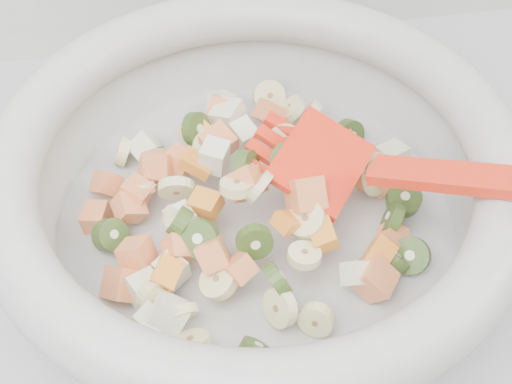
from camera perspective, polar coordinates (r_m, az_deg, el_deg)
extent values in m
cylinder|color=#B6B6B3|center=(0.55, 0.00, -2.65)|extent=(0.31, 0.31, 0.02)
torus|color=#B6B6B3|center=(0.49, 0.00, 2.59)|extent=(0.38, 0.38, 0.04)
cylinder|color=#CBBE87|center=(0.50, 4.11, -2.27)|extent=(0.04, 0.04, 0.03)
cylinder|color=#CBBE87|center=(0.50, -6.13, -2.07)|extent=(0.03, 0.03, 0.02)
cylinder|color=#CBBE87|center=(0.48, 1.94, -9.21)|extent=(0.03, 0.04, 0.04)
cylinder|color=#CBBE87|center=(0.48, 3.89, -5.07)|extent=(0.03, 0.03, 0.01)
cylinder|color=#CBBE87|center=(0.54, -9.22, 0.19)|extent=(0.03, 0.03, 0.03)
cylinder|color=#CBBE87|center=(0.60, 4.36, 6.22)|extent=(0.03, 0.03, 0.03)
cylinder|color=#CBBE87|center=(0.50, -1.56, 0.43)|extent=(0.03, 0.03, 0.02)
cylinder|color=#CBBE87|center=(0.50, 0.24, 0.40)|extent=(0.03, 0.03, 0.03)
cylinder|color=#CBBE87|center=(0.55, 9.38, 0.82)|extent=(0.02, 0.03, 0.03)
cylinder|color=#CBBE87|center=(0.54, 3.87, 3.58)|extent=(0.03, 0.03, 0.03)
cylinder|color=#CBBE87|center=(0.58, -10.56, 3.22)|extent=(0.02, 0.03, 0.03)
cylinder|color=#CBBE87|center=(0.47, -5.18, -11.90)|extent=(0.03, 0.03, 0.02)
cylinder|color=#CBBE87|center=(0.56, 9.93, 2.00)|extent=(0.02, 0.03, 0.03)
cylinder|color=#CBBE87|center=(0.48, -2.99, -7.08)|extent=(0.04, 0.04, 0.03)
cylinder|color=#CBBE87|center=(0.62, 1.03, 7.65)|extent=(0.03, 0.03, 0.03)
cylinder|color=#CBBE87|center=(0.48, 4.86, -10.15)|extent=(0.03, 0.02, 0.03)
cylinder|color=#CBBE87|center=(0.54, 2.29, 4.14)|extent=(0.03, 0.02, 0.03)
cylinder|color=#CBBE87|center=(0.48, -5.92, -9.62)|extent=(0.03, 0.02, 0.03)
cylinder|color=#CBBE87|center=(0.49, -8.16, -8.21)|extent=(0.03, 0.03, 0.03)
cylinder|color=#CBBE87|center=(0.56, -3.75, 3.80)|extent=(0.04, 0.04, 0.02)
cylinder|color=#CBBE87|center=(0.60, 2.84, 6.65)|extent=(0.03, 0.03, 0.03)
cylinder|color=#CBBE87|center=(0.52, -6.39, 0.27)|extent=(0.04, 0.01, 0.04)
cylinder|color=#CBBE87|center=(0.60, 2.02, 6.11)|extent=(0.03, 0.01, 0.03)
cube|color=#FFAB50|center=(0.49, -3.46, -5.03)|extent=(0.03, 0.03, 0.03)
cube|color=#FFAB50|center=(0.50, -9.54, -4.86)|extent=(0.03, 0.03, 0.03)
cube|color=#FFAB50|center=(0.56, 9.69, 1.35)|extent=(0.04, 0.04, 0.03)
cube|color=#FFAB50|center=(0.50, -6.15, -4.53)|extent=(0.03, 0.02, 0.03)
cube|color=#FFAB50|center=(0.60, 1.09, 6.30)|extent=(0.03, 0.03, 0.03)
cube|color=#FFAB50|center=(0.53, -10.09, -1.23)|extent=(0.03, 0.03, 0.03)
cube|color=#FFAB50|center=(0.54, -9.66, -0.28)|extent=(0.03, 0.03, 0.03)
cube|color=#FFAB50|center=(0.56, -8.05, 1.84)|extent=(0.03, 0.03, 0.04)
cube|color=#FFAB50|center=(0.55, -6.23, 2.38)|extent=(0.03, 0.03, 0.03)
cube|color=#FFAB50|center=(0.60, -2.87, 6.66)|extent=(0.03, 0.03, 0.03)
cube|color=#FFAB50|center=(0.52, 10.87, -3.69)|extent=(0.03, 0.02, 0.02)
cube|color=#FFAB50|center=(0.56, 6.63, 3.89)|extent=(0.03, 0.03, 0.03)
cube|color=#FFAB50|center=(0.50, -0.84, 0.66)|extent=(0.03, 0.03, 0.03)
cube|color=#FFAB50|center=(0.50, 3.97, -0.22)|extent=(0.03, 0.04, 0.04)
cube|color=#FFAB50|center=(0.55, -7.56, 2.23)|extent=(0.03, 0.04, 0.03)
cube|color=#FFAB50|center=(0.54, -12.61, -2.12)|extent=(0.02, 0.02, 0.02)
cube|color=#FFAB50|center=(0.56, -11.88, 0.60)|extent=(0.03, 0.03, 0.03)
cube|color=#FFAB50|center=(0.58, 5.10, 4.40)|extent=(0.03, 0.04, 0.03)
cube|color=#FFAB50|center=(0.50, -10.44, -7.30)|extent=(0.04, 0.04, 0.04)
cube|color=#FFAB50|center=(0.56, -3.03, 4.00)|extent=(0.03, 0.04, 0.03)
cube|color=#FFAB50|center=(0.48, -1.29, -6.15)|extent=(0.03, 0.03, 0.03)
cube|color=#FFAB50|center=(0.50, 9.41, -6.87)|extent=(0.04, 0.04, 0.03)
cylinder|color=#588A2E|center=(0.53, -11.58, -3.39)|extent=(0.03, 0.04, 0.03)
cylinder|color=#588A2E|center=(0.57, -4.81, 5.04)|extent=(0.03, 0.04, 0.03)
cylinder|color=#588A2E|center=(0.49, -4.55, -3.73)|extent=(0.04, 0.04, 0.03)
cylinder|color=#588A2E|center=(0.52, 12.30, -5.00)|extent=(0.04, 0.03, 0.03)
cylinder|color=#588A2E|center=(0.55, 11.74, -0.58)|extent=(0.04, 0.04, 0.02)
cylinder|color=#588A2E|center=(0.51, -0.78, 1.89)|extent=(0.03, 0.04, 0.04)
cylinder|color=#588A2E|center=(0.47, -0.11, -12.73)|extent=(0.03, 0.03, 0.03)
cylinder|color=#588A2E|center=(0.52, 10.87, -2.08)|extent=(0.02, 0.03, 0.03)
cylinder|color=#588A2E|center=(0.49, -0.12, -4.01)|extent=(0.03, 0.02, 0.04)
cylinder|color=#588A2E|center=(0.52, 2.58, 2.57)|extent=(0.03, 0.03, 0.02)
cylinder|color=#588A2E|center=(0.47, 1.68, -6.98)|extent=(0.02, 0.03, 0.03)
cylinder|color=#588A2E|center=(0.52, 10.81, -5.35)|extent=(0.03, 0.04, 0.04)
cylinder|color=#588A2E|center=(0.50, -6.12, -2.41)|extent=(0.03, 0.03, 0.03)
cylinder|color=#588A2E|center=(0.59, 7.44, 4.57)|extent=(0.03, 0.03, 0.03)
cube|color=#EAEAC6|center=(0.58, -8.87, 3.66)|extent=(0.03, 0.03, 0.03)
cube|color=#EAEAC6|center=(0.60, -2.23, 6.14)|extent=(0.04, 0.03, 0.03)
cube|color=#EAEAC6|center=(0.49, 8.16, -6.49)|extent=(0.03, 0.03, 0.03)
cube|color=#EAEAC6|center=(0.50, -6.76, -6.18)|extent=(0.03, 0.03, 0.02)
cube|color=#EAEAC6|center=(0.48, -7.07, -9.63)|extent=(0.03, 0.03, 0.04)
cube|color=#EAEAC6|center=(0.56, -1.08, 4.75)|extent=(0.03, 0.03, 0.02)
cube|color=#EAEAC6|center=(0.62, -2.75, 7.00)|extent=(0.03, 0.03, 0.03)
cube|color=#EAEAC6|center=(0.48, -8.81, -10.39)|extent=(0.03, 0.03, 0.03)
cube|color=#EAEAC6|center=(0.53, -3.35, 2.89)|extent=(0.03, 0.03, 0.02)
cube|color=#EAEAC6|center=(0.51, -6.02, -2.19)|extent=(0.03, 0.02, 0.02)
cube|color=#EAEAC6|center=(0.49, -8.92, -7.74)|extent=(0.03, 0.03, 0.03)
cube|color=#EAEAC6|center=(0.57, 10.85, 2.71)|extent=(0.03, 0.03, 0.02)
cube|color=orange|center=(0.50, 9.75, -5.04)|extent=(0.03, 0.03, 0.02)
cube|color=orange|center=(0.51, -4.04, -0.91)|extent=(0.03, 0.03, 0.02)
cube|color=orange|center=(0.49, 5.41, -3.45)|extent=(0.02, 0.02, 0.02)
cube|color=orange|center=(0.54, -4.74, 2.26)|extent=(0.03, 0.03, 0.02)
cube|color=orange|center=(0.49, -7.18, -6.44)|extent=(0.03, 0.03, 0.02)
cube|color=orange|center=(0.50, 2.81, -2.46)|extent=(0.03, 0.03, 0.02)
cube|color=orange|center=(0.58, -4.90, 5.00)|extent=(0.03, 0.03, 0.03)
cube|color=red|center=(0.52, 5.19, 2.38)|extent=(0.09, 0.09, 0.03)
cube|color=red|center=(0.54, 2.20, 5.20)|extent=(0.03, 0.03, 0.02)
cube|color=red|center=(0.53, 1.47, 4.13)|extent=(0.03, 0.03, 0.02)
cube|color=red|center=(0.52, 0.71, 3.02)|extent=(0.03, 0.03, 0.02)
cube|color=red|center=(0.51, -0.08, 1.86)|extent=(0.03, 0.03, 0.02)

